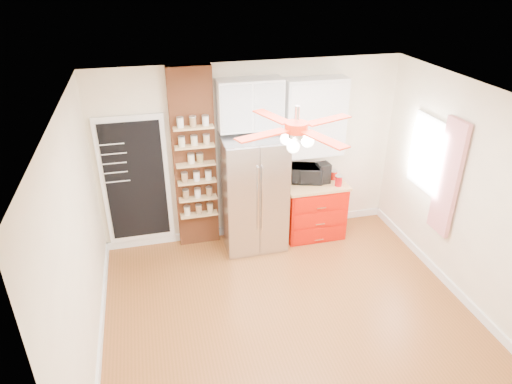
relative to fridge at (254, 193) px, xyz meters
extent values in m
plane|color=brown|center=(0.05, -1.63, -0.88)|extent=(4.50, 4.50, 0.00)
plane|color=white|center=(0.05, -1.63, 1.83)|extent=(4.50, 4.50, 0.00)
cube|color=#FFF3CD|center=(0.05, 0.37, 0.48)|extent=(4.50, 0.02, 2.70)
cube|color=#FFF3CD|center=(0.05, -3.63, 0.48)|extent=(4.50, 0.02, 2.70)
cube|color=#FFF3CD|center=(-2.20, -1.63, 0.48)|extent=(0.02, 4.00, 2.70)
cube|color=#FFF3CD|center=(2.30, -1.63, 0.48)|extent=(0.02, 4.00, 2.70)
cube|color=white|center=(-1.65, 0.34, 0.23)|extent=(0.95, 0.04, 1.95)
cube|color=black|center=(-1.65, 0.32, 0.23)|extent=(0.82, 0.02, 1.78)
cube|color=brown|center=(-0.80, 0.29, 0.48)|extent=(0.60, 0.16, 2.70)
cube|color=#A9A8AD|center=(0.00, 0.00, 0.00)|extent=(0.90, 0.70, 1.75)
cube|color=white|center=(0.00, 0.20, 1.27)|extent=(0.90, 0.35, 0.70)
cube|color=#C10F02|center=(0.97, 0.05, -0.45)|extent=(0.90, 0.60, 0.86)
cube|color=tan|center=(0.97, 0.05, 0.01)|extent=(0.94, 0.64, 0.04)
cube|color=white|center=(0.97, 0.22, 1.00)|extent=(0.90, 0.30, 1.15)
cube|color=white|center=(2.28, -0.73, 0.68)|extent=(0.04, 0.75, 1.05)
cube|color=red|center=(2.23, -1.28, 0.57)|extent=(0.06, 0.40, 1.55)
cylinder|color=silver|center=(0.05, -1.63, 1.68)|extent=(0.05, 0.05, 0.20)
cylinder|color=red|center=(0.05, -1.63, 1.56)|extent=(0.24, 0.24, 0.10)
sphere|color=white|center=(0.05, -1.63, 1.40)|extent=(0.13, 0.13, 0.13)
imported|color=black|center=(0.86, 0.13, 0.15)|extent=(0.53, 0.43, 0.26)
cube|color=black|center=(1.09, 0.05, 0.18)|extent=(0.19, 0.21, 0.31)
cylinder|color=#A6090D|center=(1.28, -0.12, 0.10)|extent=(0.12, 0.12, 0.15)
cylinder|color=#AB1409|center=(1.29, 0.12, 0.09)|extent=(0.14, 0.14, 0.13)
cylinder|color=beige|center=(-0.86, 0.17, 0.56)|extent=(0.13, 0.13, 0.13)
cylinder|color=olive|center=(-0.73, 0.17, 0.56)|extent=(0.12, 0.12, 0.12)
camera|label=1|loc=(-1.39, -5.76, 3.07)|focal=32.00mm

